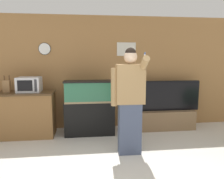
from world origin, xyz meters
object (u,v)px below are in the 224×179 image
at_px(person_standing, 129,100).
at_px(tv_on_stand, 165,115).
at_px(counter_island, 23,114).
at_px(microwave, 29,84).
at_px(knife_block, 7,86).
at_px(aquarium_on_stand, 89,108).

bearing_deg(person_standing, tv_on_stand, 47.32).
relative_size(counter_island, microwave, 2.79).
xyz_separation_m(knife_block, person_standing, (2.35, -1.12, -0.13)).
relative_size(knife_block, aquarium_on_stand, 0.30).
bearing_deg(aquarium_on_stand, microwave, 176.90).
bearing_deg(aquarium_on_stand, counter_island, 178.75).
relative_size(knife_block, person_standing, 0.19).
bearing_deg(tv_on_stand, aquarium_on_stand, -175.34).
relative_size(microwave, knife_block, 1.32).
height_order(aquarium_on_stand, person_standing, person_standing).
relative_size(aquarium_on_stand, tv_on_stand, 0.73).
bearing_deg(tv_on_stand, person_standing, -132.68).
height_order(knife_block, aquarium_on_stand, knife_block).
distance_m(microwave, person_standing, 2.20).
xyz_separation_m(counter_island, tv_on_stand, (3.14, 0.11, -0.14)).
distance_m(counter_island, person_standing, 2.36).
bearing_deg(knife_block, person_standing, -25.49).
xyz_separation_m(microwave, knife_block, (-0.45, 0.01, -0.03)).
relative_size(microwave, person_standing, 0.26).
relative_size(microwave, tv_on_stand, 0.29).
relative_size(counter_island, tv_on_stand, 0.81).
height_order(knife_block, person_standing, person_standing).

